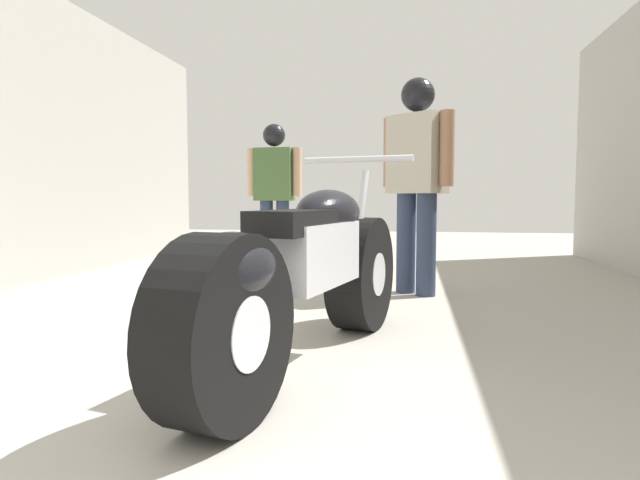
{
  "coord_description": "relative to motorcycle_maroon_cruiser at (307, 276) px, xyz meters",
  "views": [
    {
      "loc": [
        0.63,
        -0.06,
        0.82
      ],
      "look_at": [
        -0.06,
        3.98,
        0.5
      ],
      "focal_mm": 30.47,
      "sensor_mm": 36.0,
      "label": 1
    }
  ],
  "objects": [
    {
      "name": "ground_plane",
      "position": [
        -0.13,
        1.43,
        -0.45
      ],
      "size": [
        18.7,
        18.7,
        0.0
      ],
      "primitive_type": "plane",
      "color": "#A8A399"
    },
    {
      "name": "mechanic_with_helmet",
      "position": [
        -1.08,
        3.59,
        0.55
      ],
      "size": [
        0.65,
        0.26,
        1.67
      ],
      "color": "#2D3851",
      "rests_on": "ground_plane"
    },
    {
      "name": "mechanic_in_blue",
      "position": [
        0.53,
        2.13,
        0.64
      ],
      "size": [
        0.63,
        0.53,
        1.81
      ],
      "color": "#2D3851",
      "rests_on": "ground_plane"
    },
    {
      "name": "motorcycle_maroon_cruiser",
      "position": [
        0.0,
        0.0,
        0.0
      ],
      "size": [
        0.85,
        2.28,
        1.07
      ],
      "color": "black",
      "rests_on": "ground_plane"
    }
  ]
}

